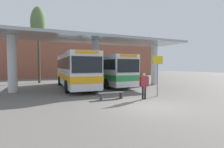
{
  "coord_description": "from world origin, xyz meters",
  "views": [
    {
      "loc": [
        -5.9,
        -7.95,
        2.28
      ],
      "look_at": [
        0.0,
        5.0,
        1.6
      ],
      "focal_mm": 28.0,
      "sensor_mm": 36.0,
      "label": 1
    }
  ],
  "objects": [
    {
      "name": "info_sign_platform",
      "position": [
        2.56,
        2.44,
        2.13
      ],
      "size": [
        0.9,
        0.09,
        2.99
      ],
      "color": "gray",
      "rests_on": "ground_plane"
    },
    {
      "name": "pedestrian_waiting",
      "position": [
        0.96,
        1.86,
        1.09
      ],
      "size": [
        0.65,
        0.4,
        1.78
      ],
      "rotation": [
        0.0,
        0.0,
        -0.35
      ],
      "color": "black",
      "rests_on": "ground_plane"
    },
    {
      "name": "ground_plane",
      "position": [
        0.0,
        0.0,
        0.0
      ],
      "size": [
        100.0,
        100.0,
        0.0
      ],
      "primitive_type": "plane",
      "color": "#605B56"
    },
    {
      "name": "poplar_tree_behind_left",
      "position": [
        -5.12,
        16.94,
        7.63
      ],
      "size": [
        1.92,
        1.92,
        9.93
      ],
      "color": "#473A2B",
      "rests_on": "ground_plane"
    },
    {
      "name": "station_canopy",
      "position": [
        0.0,
        9.09,
        4.38
      ],
      "size": [
        19.93,
        5.36,
        5.1
      ],
      "color": "silver",
      "rests_on": "ground_plane"
    },
    {
      "name": "transit_bus_left_bay",
      "position": [
        -1.94,
        10.01,
        1.92
      ],
      "size": [
        3.13,
        10.93,
        3.44
      ],
      "rotation": [
        0.0,
        0.0,
        3.1
      ],
      "color": "silver",
      "rests_on": "ground_plane"
    },
    {
      "name": "townhouse_backdrop",
      "position": [
        0.0,
        26.48,
        5.24
      ],
      "size": [
        40.0,
        0.58,
        9.0
      ],
      "color": "brown",
      "rests_on": "ground_plane"
    },
    {
      "name": "transit_bus_center_bay",
      "position": [
        1.76,
        11.12,
        1.85
      ],
      "size": [
        2.88,
        11.24,
        3.31
      ],
      "rotation": [
        0.0,
        0.0,
        3.16
      ],
      "color": "silver",
      "rests_on": "ground_plane"
    },
    {
      "name": "waiting_bench_near_pillar",
      "position": [
        -1.04,
        2.83,
        0.35
      ],
      "size": [
        1.86,
        0.44,
        0.46
      ],
      "color": "#4C5156",
      "rests_on": "ground_plane"
    }
  ]
}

